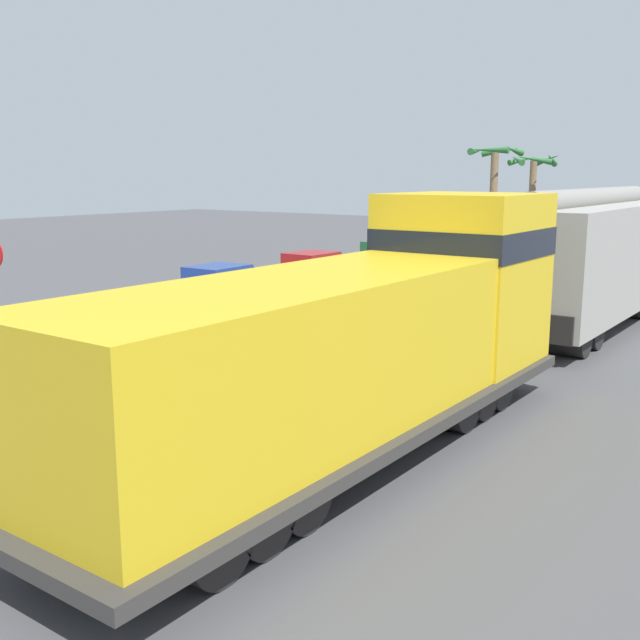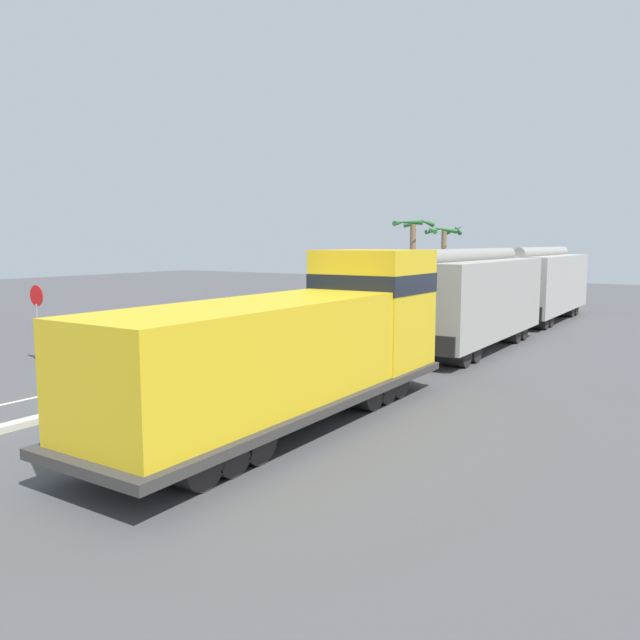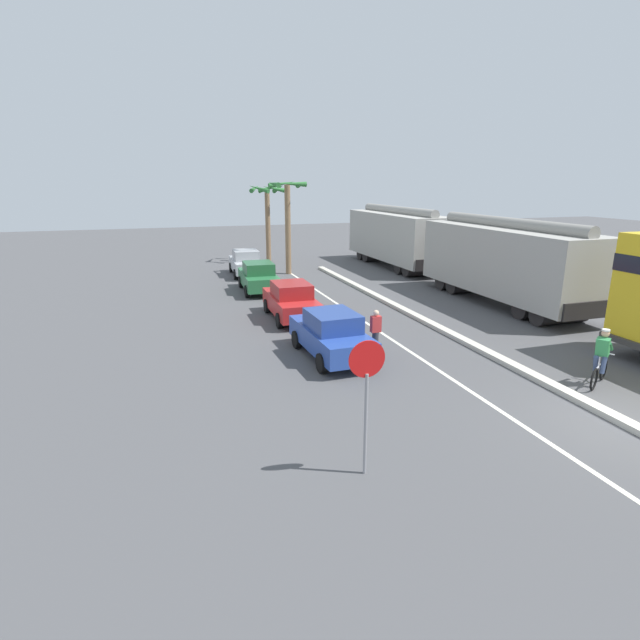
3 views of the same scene
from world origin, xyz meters
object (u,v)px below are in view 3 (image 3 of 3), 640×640
parked_car_silver (246,263)px  pedestrian_by_cars (376,332)px  parked_car_red (291,301)px  cyclist (601,359)px  hopper_car_middle (397,237)px  stop_sign (366,382)px  parked_car_blue (331,334)px  palm_tree_far (268,205)px  palm_tree_near (288,207)px  hopper_car_lead (505,262)px  parked_car_green (258,277)px

parked_car_silver → pedestrian_by_cars: (1.55, -16.60, 0.03)m
parked_car_red → cyclist: bearing=-56.2°
hopper_car_middle → cyclist: 21.43m
parked_car_red → stop_sign: 12.27m
hopper_car_middle → pedestrian_by_cars: (-9.04, -16.59, -1.23)m
parked_car_blue → palm_tree_far: size_ratio=0.75×
parked_car_silver → stop_sign: 23.24m
cyclist → palm_tree_near: palm_tree_near is taller
parked_car_red → palm_tree_near: 11.55m
parked_car_red → palm_tree_far: bearing=80.9°
palm_tree_near → parked_car_red: bearing=-104.1°
hopper_car_lead → parked_car_silver: bearing=132.4°
hopper_car_middle → cyclist: (-3.86, -21.04, -1.26)m
parked_car_red → cyclist: (6.70, -9.99, 0.00)m
stop_sign → pedestrian_by_cars: stop_sign is taller
hopper_car_middle → palm_tree_far: palm_tree_far is taller
hopper_car_lead → palm_tree_far: palm_tree_far is taller
parked_car_silver → parked_car_green: bearing=-92.3°
parked_car_green → cyclist: (6.94, -15.94, 0.00)m
hopper_car_middle → parked_car_silver: (-10.59, 0.01, -1.26)m
parked_car_green → stop_sign: bearing=-94.6°
hopper_car_lead → palm_tree_near: size_ratio=1.78×
parked_car_red → parked_car_silver: same height
palm_tree_near → palm_tree_far: (-0.10, 5.42, -0.06)m
hopper_car_lead → palm_tree_near: palm_tree_near is taller
parked_car_blue → parked_car_silver: bearing=90.2°
palm_tree_far → palm_tree_near: bearing=-88.9°
palm_tree_far → pedestrian_by_cars: 21.94m
palm_tree_near → palm_tree_far: 5.42m
hopper_car_middle → parked_car_blue: 19.42m
parked_car_silver → palm_tree_far: 6.62m
parked_car_blue → palm_tree_far: 21.75m
hopper_car_middle → palm_tree_far: size_ratio=1.86×
hopper_car_lead → parked_car_green: bearing=149.0°
hopper_car_middle → parked_car_red: 15.33m
parked_car_silver → stop_sign: (-1.64, -23.15, 1.21)m
parked_car_silver → stop_sign: size_ratio=1.48×
hopper_car_lead → palm_tree_far: 18.60m
stop_sign → parked_car_red: bearing=82.1°
hopper_car_lead → parked_car_green: 12.67m
hopper_car_middle → parked_car_silver: bearing=180.0°
palm_tree_near → parked_car_silver: bearing=172.5°
hopper_car_middle → parked_car_red: bearing=-133.7°
cyclist → pedestrian_by_cars: bearing=139.3°
stop_sign → pedestrian_by_cars: bearing=64.0°
parked_car_blue → palm_tree_far: (2.57, 21.33, 3.36)m
palm_tree_near → pedestrian_by_cars: 16.63m
parked_car_green → parked_car_red: bearing=-87.7°
parked_car_red → palm_tree_far: palm_tree_far is taller
palm_tree_far → hopper_car_lead: bearing=-64.4°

